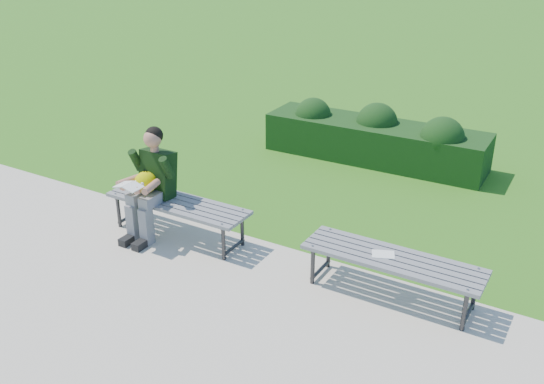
{
  "coord_description": "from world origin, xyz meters",
  "views": [
    {
      "loc": [
        2.94,
        -5.37,
        3.53
      ],
      "look_at": [
        -0.09,
        -0.23,
        0.8
      ],
      "focal_mm": 40.0,
      "sensor_mm": 36.0,
      "label": 1
    }
  ],
  "objects": [
    {
      "name": "hedge",
      "position": [
        -0.19,
        3.16,
        0.38
      ],
      "size": [
        3.47,
        0.93,
        0.9
      ],
      "color": "#153D13",
      "rests_on": "ground"
    },
    {
      "name": "seated_boy",
      "position": [
        -1.57,
        -0.5,
        0.71
      ],
      "size": [
        0.56,
        0.76,
        1.31
      ],
      "color": "gray",
      "rests_on": "walkway"
    },
    {
      "name": "ground",
      "position": [
        0.0,
        0.0,
        0.0
      ],
      "size": [
        80.0,
        80.0,
        0.0
      ],
      "color": "#2F6B17",
      "rests_on": "ground"
    },
    {
      "name": "bench_right",
      "position": [
        1.36,
        -0.33,
        0.42
      ],
      "size": [
        1.8,
        0.5,
        0.46
      ],
      "color": "slate",
      "rests_on": "walkway"
    },
    {
      "name": "walkway",
      "position": [
        0.0,
        -1.75,
        0.01
      ],
      "size": [
        30.0,
        3.5,
        0.02
      ],
      "color": "beige",
      "rests_on": "ground"
    },
    {
      "name": "paper_sheet",
      "position": [
        1.26,
        -0.33,
        0.47
      ],
      "size": [
        0.26,
        0.23,
        0.01
      ],
      "color": "white",
      "rests_on": "bench_right"
    },
    {
      "name": "bench_left",
      "position": [
        -1.27,
        -0.41,
        0.42
      ],
      "size": [
        1.8,
        0.5,
        0.46
      ],
      "color": "slate",
      "rests_on": "walkway"
    }
  ]
}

